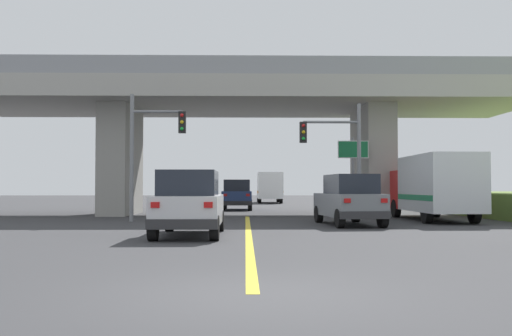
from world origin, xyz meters
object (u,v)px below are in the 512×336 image
Objects in this scene: traffic_signal_nearside at (339,148)px; suv_crossing at (349,200)px; semi_truck_distant at (269,187)px; suv_lead at (190,203)px; sedan_oncoming at (237,195)px; highway_sign at (353,159)px; box_truck at (434,186)px; traffic_signal_farside at (150,142)px.

suv_crossing is at bearing -92.47° from traffic_signal_nearside.
suv_lead is at bearing -95.93° from semi_truck_distant.
highway_sign is (6.10, -9.61, 1.96)m from sedan_oncoming.
sedan_oncoming is (-9.14, 13.19, -0.55)m from box_truck.
suv_crossing is 0.91× the size of traffic_signal_nearside.
semi_truck_distant is (-6.22, 31.22, -0.00)m from box_truck.
traffic_signal_farside is at bearing -174.38° from traffic_signal_nearside.
traffic_signal_farside is at bearing -178.08° from box_truck.
highway_sign reaches higher than box_truck.
suv_lead is at bearing -144.30° from suv_crossing.
suv_crossing is 16.99m from sedan_oncoming.
box_truck is 12.99m from traffic_signal_farside.
semi_truck_distant is (-1.78, 34.36, 0.55)m from suv_crossing.
semi_truck_distant is (4.10, 39.52, 0.55)m from suv_lead.
suv_crossing and sedan_oncoming have the same top height.
traffic_signal_nearside is at bearing -69.18° from sedan_oncoming.
traffic_signal_farside is (-8.55, -0.84, 0.19)m from traffic_signal_nearside.
highway_sign is (-3.04, 3.58, 1.41)m from box_truck.
box_truck is (4.44, 3.13, 0.55)m from suv_crossing.
traffic_signal_nearside is (0.15, 3.54, 2.31)m from suv_crossing.
suv_lead is at bearing -121.53° from highway_sign.
traffic_signal_nearside reaches higher than semi_truck_distant.
semi_truck_distant reaches higher than sedan_oncoming.
box_truck is at bearing 29.66° from suv_crossing.
semi_truck_distant is (6.62, 31.65, -1.95)m from traffic_signal_farside.
suv_lead is 8.63m from traffic_signal_farside.
traffic_signal_farside is 10.60m from highway_sign.
traffic_signal_farside is at bearing 107.75° from suv_lead.
semi_truck_distant is at bearing 101.26° from box_truck.
traffic_signal_nearside reaches higher than suv_lead.
highway_sign is at bearing 22.23° from traffic_signal_farside.
suv_crossing is at bearing -87.03° from semi_truck_distant.
suv_crossing is at bearing -73.92° from sedan_oncoming.
traffic_signal_nearside is 0.95× the size of traffic_signal_farside.
traffic_signal_farside is (-12.84, -0.43, 1.95)m from box_truck.
semi_truck_distant reaches higher than suv_lead.
suv_crossing is 1.20× the size of highway_sign.
suv_lead is 13.25m from box_truck.
traffic_signal_nearside reaches higher than box_truck.
suv_lead is at bearing -124.74° from traffic_signal_nearside.
sedan_oncoming is at bearing 122.40° from highway_sign.
box_truck is (10.32, 8.29, 0.55)m from suv_lead.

